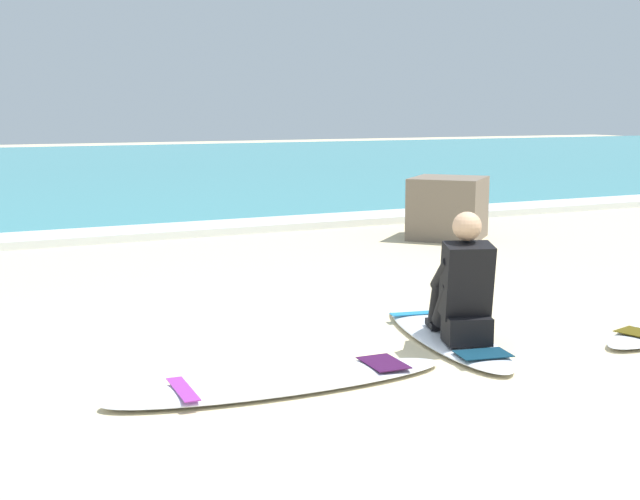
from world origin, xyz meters
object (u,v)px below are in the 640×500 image
(surfboard_main, at_px, (446,335))
(surfboard_spare_near, at_px, (282,382))
(shoreline_rock, at_px, (448,208))
(surfer_seated, at_px, (463,291))

(surfboard_main, height_order, surfboard_spare_near, same)
(surfboard_main, distance_m, shoreline_rock, 5.21)
(surfboard_main, xyz_separation_m, surfer_seated, (-0.03, -0.25, 0.40))
(surfboard_main, height_order, shoreline_rock, shoreline_rock)
(surfboard_main, bearing_deg, surfboard_spare_near, -163.11)
(surfboard_main, xyz_separation_m, shoreline_rock, (2.95, 4.27, 0.38))
(surfboard_main, distance_m, surfer_seated, 0.48)
(surfboard_spare_near, distance_m, shoreline_rock, 6.57)
(surfer_seated, xyz_separation_m, shoreline_rock, (2.99, 4.53, -0.02))
(surfboard_spare_near, bearing_deg, surfer_seated, 8.28)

